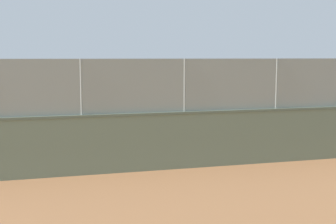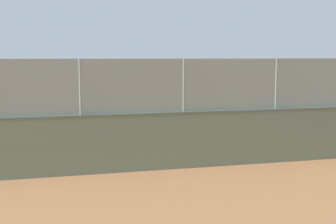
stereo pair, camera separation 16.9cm
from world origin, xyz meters
name	(u,v)px [view 1 (the left image)]	position (x,y,z in m)	size (l,w,h in m)	color
ground_plane	(111,123)	(0.00, 0.00, 0.00)	(260.00, 260.00, 0.00)	#A36B42
perimeter_wall	(184,139)	(-0.66, 10.83, 0.94)	(26.83, 0.65, 1.87)	slate
fence_panel_on_wall	(185,85)	(-0.66, 10.83, 2.72)	(26.36, 0.36, 1.70)	gray
player_near_wall_returning	(187,123)	(-1.75, 7.80, 1.01)	(0.79, 1.24, 1.71)	navy
player_baseline_waiting	(47,115)	(3.48, 3.24, 0.98)	(0.67, 0.98, 1.66)	navy
player_at_service_line	(257,117)	(-5.43, 6.67, 0.99)	(0.76, 1.09, 1.68)	black
sports_ball	(200,128)	(-1.57, 9.79, 1.14)	(0.12, 0.12, 0.12)	orange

